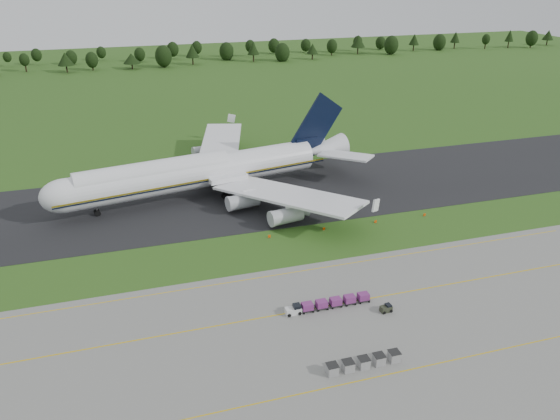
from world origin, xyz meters
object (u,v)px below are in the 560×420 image
object	(u,v)px
aircraft	(202,171)
uld_row	(364,363)
edge_markers	(350,225)
utility_cart	(386,309)
baggage_train	(327,303)

from	to	relation	value
aircraft	uld_row	size ratio (longest dim) A/B	7.06
edge_markers	uld_row	bearing A→B (deg)	-111.12
aircraft	edge_markers	world-z (taller)	aircraft
aircraft	utility_cart	size ratio (longest dim) A/B	40.02
baggage_train	edge_markers	xyz separation A→B (m)	(16.04, 27.20, -0.60)
baggage_train	uld_row	bearing A→B (deg)	-91.24
utility_cart	edge_markers	size ratio (longest dim) A/B	0.05
baggage_train	edge_markers	world-z (taller)	baggage_train
aircraft	uld_row	world-z (taller)	aircraft
aircraft	baggage_train	world-z (taller)	aircraft
uld_row	edge_markers	bearing A→B (deg)	68.88
aircraft	baggage_train	xyz separation A→B (m)	(11.62, -53.80, -5.44)
aircraft	utility_cart	world-z (taller)	aircraft
utility_cart	edge_markers	bearing A→B (deg)	77.11
baggage_train	utility_cart	bearing A→B (deg)	-23.33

